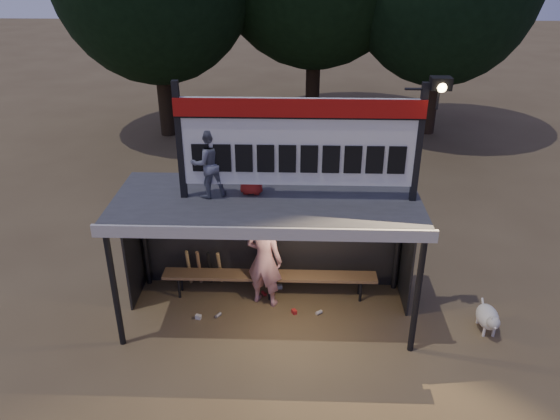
{
  "coord_description": "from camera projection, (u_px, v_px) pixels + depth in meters",
  "views": [
    {
      "loc": [
        0.48,
        -8.02,
        6.1
      ],
      "look_at": [
        0.2,
        0.4,
        1.9
      ],
      "focal_mm": 35.0,
      "sensor_mm": 36.0,
      "label": 1
    }
  ],
  "objects": [
    {
      "name": "dog",
      "position": [
        488.0,
        318.0,
        9.34
      ],
      "size": [
        0.36,
        0.81,
        0.49
      ],
      "color": "white",
      "rests_on": "ground"
    },
    {
      "name": "litter",
      "position": [
        262.0,
        306.0,
        10.05
      ],
      "size": [
        2.29,
        1.08,
        0.08
      ],
      "color": "red",
      "rests_on": "ground"
    },
    {
      "name": "scoreboard_assembly",
      "position": [
        302.0,
        140.0,
        8.4
      ],
      "size": [
        4.1,
        0.27,
        1.99
      ],
      "color": "black",
      "rests_on": "dugout_shelter"
    },
    {
      "name": "child_b",
      "position": [
        251.0,
        165.0,
        8.81
      ],
      "size": [
        0.51,
        0.35,
        1.0
      ],
      "primitive_type": "imported",
      "rotation": [
        0.0,
        0.0,
        3.08
      ],
      "color": "#A81F19",
      "rests_on": "dugout_shelter"
    },
    {
      "name": "player",
      "position": [
        264.0,
        260.0,
        9.81
      ],
      "size": [
        0.78,
        0.64,
        1.84
      ],
      "primitive_type": "imported",
      "rotation": [
        0.0,
        0.0,
        2.79
      ],
      "color": "white",
      "rests_on": "ground"
    },
    {
      "name": "bench",
      "position": [
        270.0,
        276.0,
        10.21
      ],
      "size": [
        4.0,
        0.35,
        0.48
      ],
      "color": "brown",
      "rests_on": "ground"
    },
    {
      "name": "ground",
      "position": [
        268.0,
        313.0,
        9.91
      ],
      "size": [
        80.0,
        80.0,
        0.0
      ],
      "primitive_type": "plane",
      "color": "brown",
      "rests_on": "ground"
    },
    {
      "name": "child_a",
      "position": [
        208.0,
        163.0,
        8.68
      ],
      "size": [
        0.7,
        0.64,
        1.16
      ],
      "primitive_type": "imported",
      "rotation": [
        0.0,
        0.0,
        3.59
      ],
      "color": "slate",
      "rests_on": "dugout_shelter"
    },
    {
      "name": "dugout_shelter",
      "position": [
        268.0,
        217.0,
        9.3
      ],
      "size": [
        5.1,
        2.08,
        2.32
      ],
      "color": "#39393B",
      "rests_on": "ground"
    },
    {
      "name": "bats",
      "position": [
        204.0,
        267.0,
        10.49
      ],
      "size": [
        0.67,
        0.35,
        0.84
      ],
      "color": "#A4824C",
      "rests_on": "ground"
    }
  ]
}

